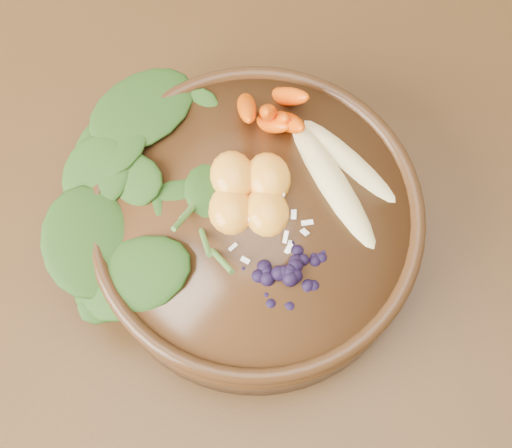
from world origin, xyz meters
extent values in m
plane|color=#381E0F|center=(0.00, 0.00, 0.00)|extent=(4.00, 4.00, 0.00)
cube|color=#472C13|center=(0.00, 0.00, 0.73)|extent=(1.60, 0.90, 0.04)
cylinder|color=#412612|center=(-0.15, 0.08, 0.79)|extent=(0.34, 0.34, 0.07)
ellipsoid|color=#E0CC84|center=(-0.07, 0.11, 0.83)|extent=(0.10, 0.13, 0.02)
ellipsoid|color=#E0CC84|center=(-0.09, 0.09, 0.84)|extent=(0.07, 0.14, 0.02)
camera|label=1|loc=(-0.19, -0.13, 1.36)|focal=50.00mm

